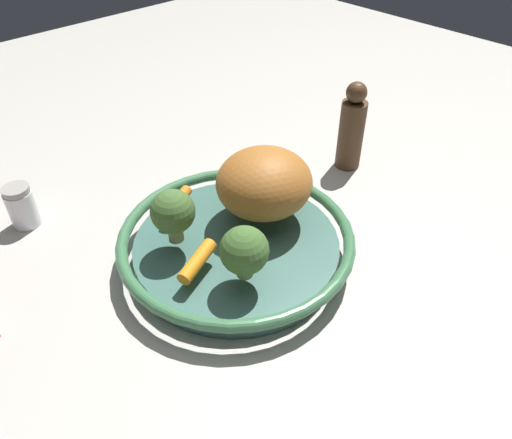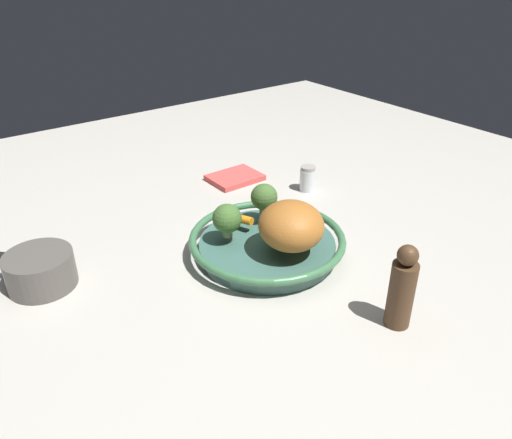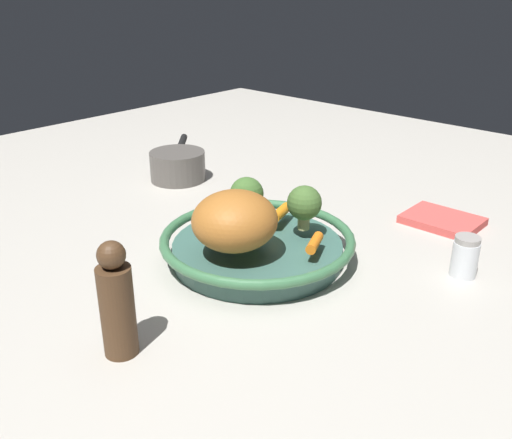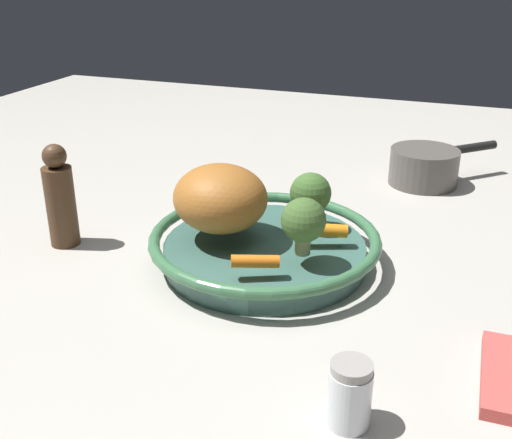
{
  "view_description": "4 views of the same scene",
  "coord_description": "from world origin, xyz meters",
  "px_view_note": "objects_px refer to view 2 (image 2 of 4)",
  "views": [
    {
      "loc": [
        -0.37,
        0.32,
        0.47
      ],
      "look_at": [
        -0.03,
        -0.01,
        0.08
      ],
      "focal_mm": 34.54,
      "sensor_mm": 36.0,
      "label": 1
    },
    {
      "loc": [
        -0.53,
        -0.66,
        0.55
      ],
      "look_at": [
        -0.02,
        0.01,
        0.08
      ],
      "focal_mm": 34.73,
      "sensor_mm": 36.0,
      "label": 2
    },
    {
      "loc": [
        0.55,
        -0.61,
        0.43
      ],
      "look_at": [
        -0.01,
        0.01,
        0.07
      ],
      "focal_mm": 39.85,
      "sensor_mm": 36.0,
      "label": 3
    },
    {
      "loc": [
        0.71,
        0.25,
        0.4
      ],
      "look_at": [
        -0.01,
        -0.02,
        0.06
      ],
      "focal_mm": 43.67,
      "sensor_mm": 36.0,
      "label": 4
    }
  ],
  "objects_px": {
    "broccoli_floret_mid": "(264,198)",
    "pepper_mill": "(402,289)",
    "serving_bowl": "(267,244)",
    "salt_shaker": "(308,179)",
    "dish_towel": "(235,178)",
    "broccoli_floret_edge": "(227,219)",
    "baby_carrot_back": "(297,213)",
    "baby_carrot_left": "(239,218)",
    "roast_chicken_piece": "(291,226)",
    "saucepan": "(39,270)"
  },
  "relations": [
    {
      "from": "broccoli_floret_mid",
      "to": "salt_shaker",
      "type": "bearing_deg",
      "value": 26.09
    },
    {
      "from": "serving_bowl",
      "to": "broccoli_floret_mid",
      "type": "height_order",
      "value": "broccoli_floret_mid"
    },
    {
      "from": "broccoli_floret_mid",
      "to": "saucepan",
      "type": "bearing_deg",
      "value": 166.69
    },
    {
      "from": "broccoli_floret_mid",
      "to": "saucepan",
      "type": "distance_m",
      "value": 0.45
    },
    {
      "from": "serving_bowl",
      "to": "roast_chicken_piece",
      "type": "xyz_separation_m",
      "value": [
        0.01,
        -0.06,
        0.07
      ]
    },
    {
      "from": "dish_towel",
      "to": "salt_shaker",
      "type": "bearing_deg",
      "value": -55.43
    },
    {
      "from": "saucepan",
      "to": "dish_towel",
      "type": "xyz_separation_m",
      "value": [
        0.55,
        0.17,
        -0.03
      ]
    },
    {
      "from": "serving_bowl",
      "to": "roast_chicken_piece",
      "type": "relative_size",
      "value": 2.41
    },
    {
      "from": "dish_towel",
      "to": "saucepan",
      "type": "bearing_deg",
      "value": -162.86
    },
    {
      "from": "baby_carrot_left",
      "to": "pepper_mill",
      "type": "height_order",
      "value": "pepper_mill"
    },
    {
      "from": "pepper_mill",
      "to": "dish_towel",
      "type": "height_order",
      "value": "pepper_mill"
    },
    {
      "from": "baby_carrot_left",
      "to": "broccoli_floret_mid",
      "type": "xyz_separation_m",
      "value": [
        0.06,
        -0.01,
        0.04
      ]
    },
    {
      "from": "salt_shaker",
      "to": "saucepan",
      "type": "relative_size",
      "value": 0.36
    },
    {
      "from": "dish_towel",
      "to": "broccoli_floret_edge",
      "type": "bearing_deg",
      "value": -126.91
    },
    {
      "from": "baby_carrot_back",
      "to": "dish_towel",
      "type": "xyz_separation_m",
      "value": [
        0.06,
        0.32,
        -0.05
      ]
    },
    {
      "from": "baby_carrot_left",
      "to": "pepper_mill",
      "type": "bearing_deg",
      "value": -81.05
    },
    {
      "from": "roast_chicken_piece",
      "to": "serving_bowl",
      "type": "bearing_deg",
      "value": 98.67
    },
    {
      "from": "serving_bowl",
      "to": "salt_shaker",
      "type": "distance_m",
      "value": 0.32
    },
    {
      "from": "roast_chicken_piece",
      "to": "dish_towel",
      "type": "height_order",
      "value": "roast_chicken_piece"
    },
    {
      "from": "salt_shaker",
      "to": "pepper_mill",
      "type": "distance_m",
      "value": 0.52
    },
    {
      "from": "baby_carrot_left",
      "to": "salt_shaker",
      "type": "relative_size",
      "value": 0.98
    },
    {
      "from": "saucepan",
      "to": "pepper_mill",
      "type": "bearing_deg",
      "value": -46.56
    },
    {
      "from": "roast_chicken_piece",
      "to": "saucepan",
      "type": "relative_size",
      "value": 0.71
    },
    {
      "from": "broccoli_floret_mid",
      "to": "saucepan",
      "type": "height_order",
      "value": "broccoli_floret_mid"
    },
    {
      "from": "serving_bowl",
      "to": "pepper_mill",
      "type": "xyz_separation_m",
      "value": [
        0.04,
        -0.29,
        0.05
      ]
    },
    {
      "from": "broccoli_floret_edge",
      "to": "broccoli_floret_mid",
      "type": "relative_size",
      "value": 0.92
    },
    {
      "from": "roast_chicken_piece",
      "to": "saucepan",
      "type": "height_order",
      "value": "roast_chicken_piece"
    },
    {
      "from": "baby_carrot_back",
      "to": "pepper_mill",
      "type": "distance_m",
      "value": 0.32
    },
    {
      "from": "broccoli_floret_mid",
      "to": "salt_shaker",
      "type": "xyz_separation_m",
      "value": [
        0.23,
        0.11,
        -0.06
      ]
    },
    {
      "from": "baby_carrot_left",
      "to": "broccoli_floret_edge",
      "type": "height_order",
      "value": "broccoli_floret_edge"
    },
    {
      "from": "baby_carrot_back",
      "to": "broccoli_floret_mid",
      "type": "height_order",
      "value": "broccoli_floret_mid"
    },
    {
      "from": "broccoli_floret_mid",
      "to": "pepper_mill",
      "type": "bearing_deg",
      "value": -89.97
    },
    {
      "from": "serving_bowl",
      "to": "baby_carrot_back",
      "type": "height_order",
      "value": "baby_carrot_back"
    },
    {
      "from": "baby_carrot_left",
      "to": "roast_chicken_piece",
      "type": "bearing_deg",
      "value": -79.56
    },
    {
      "from": "baby_carrot_back",
      "to": "broccoli_floret_mid",
      "type": "xyz_separation_m",
      "value": [
        -0.05,
        0.04,
        0.04
      ]
    },
    {
      "from": "roast_chicken_piece",
      "to": "broccoli_floret_mid",
      "type": "xyz_separation_m",
      "value": [
        0.03,
        0.12,
        -0.0
      ]
    },
    {
      "from": "saucepan",
      "to": "roast_chicken_piece",
      "type": "bearing_deg",
      "value": -29.45
    },
    {
      "from": "salt_shaker",
      "to": "dish_towel",
      "type": "distance_m",
      "value": 0.2
    },
    {
      "from": "baby_carrot_left",
      "to": "saucepan",
      "type": "distance_m",
      "value": 0.39
    },
    {
      "from": "serving_bowl",
      "to": "pepper_mill",
      "type": "distance_m",
      "value": 0.3
    },
    {
      "from": "salt_shaker",
      "to": "roast_chicken_piece",
      "type": "bearing_deg",
      "value": -137.71
    },
    {
      "from": "baby_carrot_left",
      "to": "salt_shaker",
      "type": "height_order",
      "value": "same"
    },
    {
      "from": "pepper_mill",
      "to": "saucepan",
      "type": "height_order",
      "value": "pepper_mill"
    },
    {
      "from": "baby_carrot_left",
      "to": "pepper_mill",
      "type": "relative_size",
      "value": 0.43
    },
    {
      "from": "baby_carrot_left",
      "to": "saucepan",
      "type": "height_order",
      "value": "same"
    },
    {
      "from": "broccoli_floret_edge",
      "to": "saucepan",
      "type": "xyz_separation_m",
      "value": [
        -0.33,
        0.12,
        -0.05
      ]
    },
    {
      "from": "baby_carrot_back",
      "to": "salt_shaker",
      "type": "xyz_separation_m",
      "value": [
        0.17,
        0.15,
        -0.02
      ]
    },
    {
      "from": "roast_chicken_piece",
      "to": "salt_shaker",
      "type": "height_order",
      "value": "roast_chicken_piece"
    },
    {
      "from": "baby_carrot_left",
      "to": "salt_shaker",
      "type": "distance_m",
      "value": 0.3
    },
    {
      "from": "serving_bowl",
      "to": "saucepan",
      "type": "height_order",
      "value": "saucepan"
    }
  ]
}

